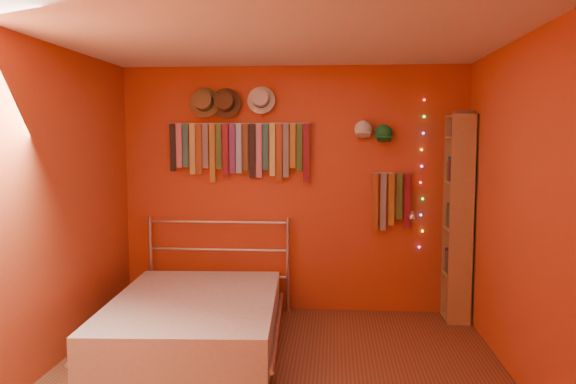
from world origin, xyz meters
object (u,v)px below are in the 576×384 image
(reading_lamp, at_px, (412,217))
(bed, at_px, (195,320))
(tie_rack, at_px, (240,148))
(bookshelf, at_px, (463,217))

(reading_lamp, bearing_deg, bed, -156.04)
(bed, bearing_deg, reading_lamp, 20.65)
(reading_lamp, xyz_separation_m, bed, (-1.93, -0.86, -0.80))
(tie_rack, bearing_deg, bed, -102.09)
(bookshelf, xyz_separation_m, bed, (-2.42, -0.90, -0.79))
(reading_lamp, xyz_separation_m, bookshelf, (0.49, 0.04, -0.00))
(bed, bearing_deg, tie_rack, 74.60)
(tie_rack, xyz_separation_m, reading_lamp, (1.71, -0.19, -0.66))
(tie_rack, relative_size, bed, 0.71)
(tie_rack, height_order, reading_lamp, tie_rack)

